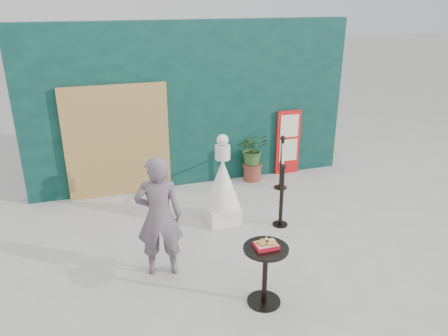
% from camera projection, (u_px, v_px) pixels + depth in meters
% --- Properties ---
extents(ground, '(60.00, 60.00, 0.00)m').
position_uv_depth(ground, '(251.00, 270.00, 5.79)').
color(ground, '#ADAAA5').
rests_on(ground, ground).
extents(back_wall, '(6.00, 0.30, 3.00)m').
position_uv_depth(back_wall, '(192.00, 105.00, 8.02)').
color(back_wall, '#092B2B').
rests_on(back_wall, ground).
extents(bamboo_fence, '(1.80, 0.08, 2.00)m').
position_uv_depth(bamboo_fence, '(118.00, 142.00, 7.63)').
color(bamboo_fence, tan).
rests_on(bamboo_fence, ground).
extents(woman, '(0.66, 0.50, 1.62)m').
position_uv_depth(woman, '(159.00, 217.00, 5.47)').
color(woman, '#675861').
rests_on(woman, ground).
extents(menu_board, '(0.50, 0.07, 1.30)m').
position_uv_depth(menu_board, '(288.00, 143.00, 8.70)').
color(menu_board, red).
rests_on(menu_board, ground).
extents(statue, '(0.57, 0.57, 1.46)m').
position_uv_depth(statue, '(223.00, 187.00, 6.82)').
color(statue, white).
rests_on(statue, ground).
extents(cafe_table, '(0.52, 0.52, 0.75)m').
position_uv_depth(cafe_table, '(265.00, 266.00, 5.00)').
color(cafe_table, black).
rests_on(cafe_table, ground).
extents(food_basket, '(0.26, 0.19, 0.11)m').
position_uv_depth(food_basket, '(266.00, 245.00, 4.90)').
color(food_basket, '#AA1224').
rests_on(food_basket, cafe_table).
extents(planter, '(0.56, 0.49, 0.96)m').
position_uv_depth(planter, '(253.00, 153.00, 8.39)').
color(planter, brown).
rests_on(planter, ground).
extents(stanchion_barrier, '(0.84, 1.54, 1.03)m').
position_uv_depth(stanchion_barrier, '(282.00, 179.00, 7.39)').
color(stanchion_barrier, black).
rests_on(stanchion_barrier, ground).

